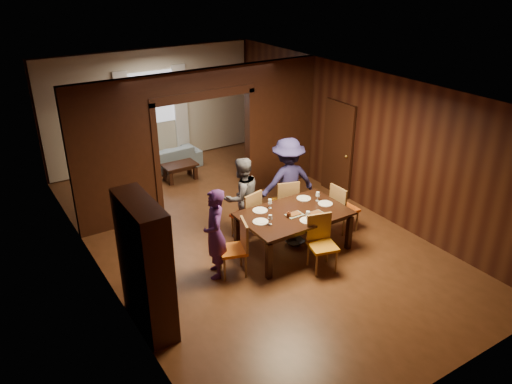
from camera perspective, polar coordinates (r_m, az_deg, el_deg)
floor at (r=9.75m, az=-1.24°, el=-4.72°), size 9.00×9.00×0.00m
ceiling at (r=8.66m, az=-1.42°, el=12.11°), size 5.50×9.00×0.02m
room_walls at (r=10.65m, az=-6.64°, el=6.68°), size 5.52×9.01×2.90m
person_purple at (r=8.19m, az=-4.70°, el=-4.80°), size 0.56×0.67×1.56m
person_grey at (r=9.37m, az=-1.65°, el=-0.61°), size 0.81×0.66×1.57m
person_navy at (r=9.77m, az=3.64°, el=1.18°), size 1.24×0.83×1.78m
sofa at (r=12.71m, az=-10.87°, el=3.71°), size 2.05×0.89×0.59m
serving_bowl at (r=9.04m, az=4.57°, el=-1.57°), size 0.36×0.36×0.09m
dining_table at (r=9.07m, az=4.29°, el=-4.49°), size 1.92×1.19×0.76m
coffee_table at (r=12.11m, az=-8.67°, el=2.30°), size 0.80×0.50×0.40m
chair_left at (r=8.35m, az=-2.68°, el=-6.45°), size 0.55×0.55×0.97m
chair_right at (r=9.80m, az=10.12°, el=-1.75°), size 0.45×0.45×0.97m
chair_far_l at (r=9.42m, az=-1.20°, el=-2.49°), size 0.54×0.54×0.97m
chair_far_r at (r=9.91m, az=3.33°, el=-1.04°), size 0.55×0.55×0.97m
chair_near at (r=8.52m, az=7.65°, el=-5.98°), size 0.54×0.54×0.97m
hutch at (r=7.15m, az=-12.55°, el=-8.22°), size 0.40×1.20×2.00m
door_right at (r=11.14m, az=9.33°, el=4.88°), size 0.06×0.90×2.10m
window_far at (r=12.85m, az=-11.85°, el=10.48°), size 1.20×0.03×1.30m
curtain_left at (r=12.70m, az=-14.76°, el=7.89°), size 0.35×0.06×2.40m
curtain_right at (r=13.21m, az=-8.56°, el=9.11°), size 0.35×0.06×2.40m
plate_left at (r=8.56m, az=0.52°, el=-3.41°), size 0.27×0.27×0.01m
plate_far_l at (r=8.93m, az=0.47°, el=-2.11°), size 0.27×0.27×0.01m
plate_far_r at (r=9.41m, az=5.48°, el=-0.72°), size 0.27×0.27×0.01m
plate_right at (r=9.26m, az=7.92°, el=-1.31°), size 0.27×0.27×0.01m
plate_near at (r=8.64m, az=5.91°, el=-3.26°), size 0.27×0.27×0.01m
platter_a at (r=8.79m, az=4.42°, el=-2.56°), size 0.30×0.20×0.04m
platter_b at (r=8.86m, az=6.82°, el=-2.44°), size 0.30×0.20×0.04m
wineglass_left at (r=8.45m, az=1.64°, el=-3.18°), size 0.08×0.08×0.18m
wineglass_far at (r=8.98m, az=1.60°, el=-1.34°), size 0.08×0.08×0.18m
wineglass_right at (r=9.32m, az=7.06°, el=-0.50°), size 0.08×0.08×0.18m
tumbler at (r=8.68m, az=5.95°, el=-2.64°), size 0.07×0.07×0.14m
condiment_jar at (r=8.71m, az=3.76°, el=-2.57°), size 0.08×0.08×0.11m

